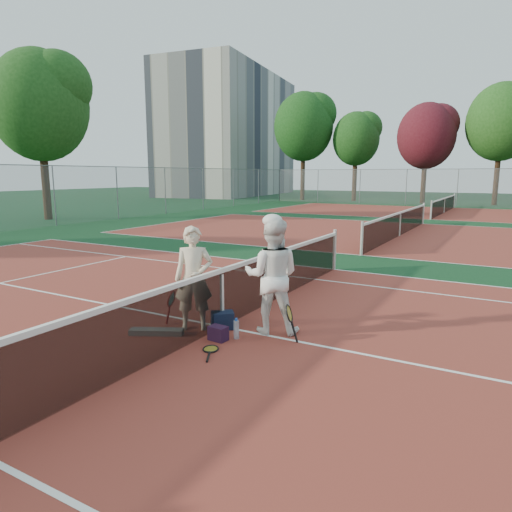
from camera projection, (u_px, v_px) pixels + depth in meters
The scene contains 24 objects.
ground at pixel (222, 327), 7.77m from camera, with size 130.00×130.00×0.00m, color #0E3319.
court_main at pixel (222, 327), 7.77m from camera, with size 23.77×10.97×0.01m, color maroon.
court_far_a at pixel (399, 236), 19.33m from camera, with size 23.77×10.97×0.01m, color maroon.
court_far_b at pixel (444, 213), 30.89m from camera, with size 23.77×10.97×0.01m, color maroon.
net_main at pixel (222, 298), 7.68m from camera, with size 0.10×10.98×1.02m, color black, non-canonical shape.
net_far_a at pixel (400, 224), 19.24m from camera, with size 0.10×10.98×1.02m, color black, non-canonical shape.
net_far_b at pixel (444, 205), 30.80m from camera, with size 0.10×10.98×1.02m, color black, non-canonical shape.
fence_back at pixel (457, 188), 36.62m from camera, with size 32.00×0.06×3.00m, color slate, non-canonical shape.
fence_left at pixel (15, 198), 21.06m from camera, with size 54.50×0.06×3.00m, color slate, non-canonical shape.
apartment_block at pixel (231, 135), 57.72m from camera, with size 10.00×22.00×15.00m, color beige.
player_a at pixel (194, 279), 7.53m from camera, with size 0.63×0.42×1.74m, color beige.
player_b at pixel (272, 276), 7.38m from camera, with size 0.92×0.71×1.88m, color white.
racket_red at pixel (172, 308), 7.84m from camera, with size 0.17×0.27×0.59m, color maroon, non-canonical shape.
racket_black_held at pixel (289, 324), 7.05m from camera, with size 0.20×0.27×0.58m, color black, non-canonical shape.
racket_spare at pixel (211, 349), 6.75m from camera, with size 0.60×0.27×0.03m, color black, non-canonical shape.
sports_bag_navy at pixel (222, 320), 7.66m from camera, with size 0.37×0.26×0.29m, color black.
sports_bag_purple at pixel (218, 333), 7.13m from camera, with size 0.28×0.19×0.23m, color black.
net_cover_canvas at pixel (157, 332), 7.40m from camera, with size 0.87×0.20×0.09m, color #615D58.
water_bottle at pixel (236, 330), 7.19m from camera, with size 0.09×0.09×0.30m, color silver.
tree_back_0 at pixel (304, 127), 45.32m from camera, with size 5.88×5.88×10.62m.
tree_back_1 at pixel (356, 139), 43.95m from camera, with size 4.46×4.46×8.51m.
tree_back_maroon at pixel (426, 136), 39.99m from camera, with size 4.99×4.99×8.76m.
tree_back_3 at pixel (502, 122), 37.63m from camera, with size 5.55×5.55×10.03m.
tree_left_1 at pixel (40, 106), 25.27m from camera, with size 5.30×5.30×9.37m.
Camera 1 is at (4.17, -6.18, 2.56)m, focal length 32.00 mm.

